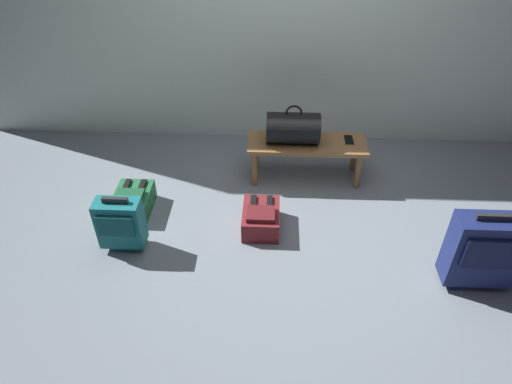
{
  "coord_description": "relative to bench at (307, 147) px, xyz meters",
  "views": [
    {
      "loc": [
        -0.07,
        -2.46,
        2.38
      ],
      "look_at": [
        -0.2,
        0.29,
        0.25
      ],
      "focal_mm": 31.79,
      "sensor_mm": 36.0,
      "label": 1
    }
  ],
  "objects": [
    {
      "name": "duffel_bag_black",
      "position": [
        -0.13,
        0.0,
        0.19
      ],
      "size": [
        0.44,
        0.26,
        0.34
      ],
      "color": "black",
      "rests_on": "bench"
    },
    {
      "name": "bench",
      "position": [
        0.0,
        0.0,
        0.0
      ],
      "size": [
        1.0,
        0.36,
        0.37
      ],
      "color": "olive",
      "rests_on": "ground"
    },
    {
      "name": "ground_plane",
      "position": [
        -0.21,
        -0.85,
        -0.31
      ],
      "size": [
        6.6,
        6.6,
        0.0
      ],
      "primitive_type": "plane",
      "color": "slate"
    },
    {
      "name": "suitcase_upright_navy",
      "position": [
        1.08,
        -1.18,
        -0.0
      ],
      "size": [
        0.44,
        0.22,
        0.6
      ],
      "color": "navy",
      "rests_on": "ground"
    },
    {
      "name": "suitcase_small_teal",
      "position": [
        -1.36,
        -0.95,
        -0.07
      ],
      "size": [
        0.32,
        0.19,
        0.46
      ],
      "color": "#14666B",
      "rests_on": "ground"
    },
    {
      "name": "backpack_maroon",
      "position": [
        -0.36,
        -0.69,
        -0.22
      ],
      "size": [
        0.28,
        0.38,
        0.21
      ],
      "color": "maroon",
      "rests_on": "ground"
    },
    {
      "name": "cell_phone",
      "position": [
        0.36,
        0.04,
        0.06
      ],
      "size": [
        0.07,
        0.14,
        0.01
      ],
      "color": "black",
      "rests_on": "bench"
    },
    {
      "name": "backpack_green",
      "position": [
        -1.4,
        -0.52,
        -0.22
      ],
      "size": [
        0.28,
        0.38,
        0.21
      ],
      "color": "#1E6038",
      "rests_on": "ground"
    }
  ]
}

